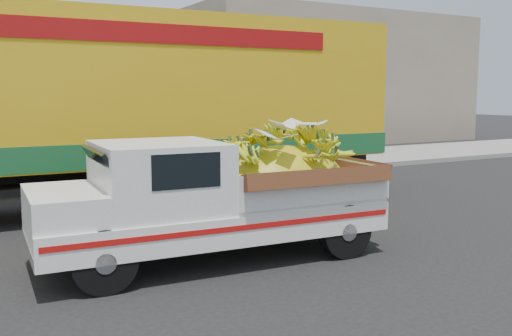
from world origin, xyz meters
TOP-DOWN VIEW (x-y plane):
  - ground at (0.00, 0.00)m, footprint 100.00×100.00m
  - curb at (0.00, 6.69)m, footprint 60.00×0.25m
  - sidewalk at (0.00, 8.79)m, footprint 60.00×4.00m
  - building_right at (14.00, 15.69)m, footprint 14.00×6.00m
  - pickup_truck at (0.86, 0.15)m, footprint 4.85×2.02m
  - semi_trailer at (0.15, 4.24)m, footprint 12.03×2.94m

SIDE VIEW (x-z plane):
  - ground at x=0.00m, z-range 0.00..0.00m
  - sidewalk at x=0.00m, z-range 0.00..0.14m
  - curb at x=0.00m, z-range 0.00..0.15m
  - pickup_truck at x=0.86m, z-range 0.06..1.73m
  - semi_trailer at x=0.15m, z-range 0.22..4.02m
  - building_right at x=14.00m, z-range 0.00..6.00m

